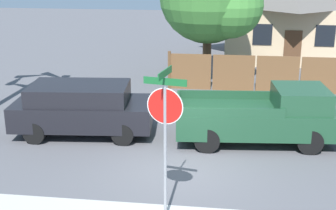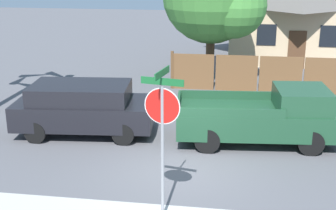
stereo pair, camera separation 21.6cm
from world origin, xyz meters
name	(u,v)px [view 1 (the left image)]	position (x,y,z in m)	size (l,w,h in m)	color
ground_plane	(180,169)	(0.00, 0.00, 0.00)	(80.00, 80.00, 0.00)	#56565B
wooden_fence	(300,75)	(4.30, 8.30, 0.80)	(11.45, 0.12, 1.69)	brown
house	(288,16)	(4.53, 16.21, 2.34)	(7.65, 6.73, 4.53)	beige
red_suv	(83,107)	(-3.47, 2.30, 0.93)	(4.68, 2.43, 1.70)	black
orange_pickup	(263,116)	(2.36, 2.32, 0.88)	(5.11, 2.41, 1.81)	#1E472D
stop_sign	(165,120)	(-0.06, -2.59, 2.37)	(0.93, 0.84, 3.46)	gray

